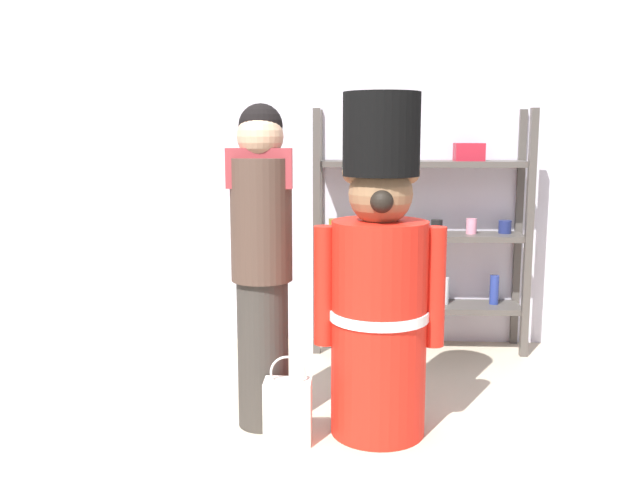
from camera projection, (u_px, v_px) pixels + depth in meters
name	position (u px, v px, depth m)	size (l,w,h in m)	color
back_wall	(333.00, 165.00, 4.90)	(6.40, 0.12, 2.60)	silver
merchandise_shelf	(421.00, 231.00, 4.72)	(1.49, 0.35, 1.70)	#4C4742
teddy_bear_guard	(379.00, 285.00, 3.37)	(0.66, 0.50, 1.73)	red
person_shopper	(262.00, 257.00, 3.44)	(0.33, 0.31, 1.68)	#38332D
shopping_bag	(288.00, 410.00, 3.35)	(0.24, 0.14, 0.45)	silver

